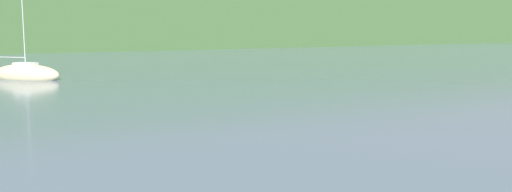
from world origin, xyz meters
The scene contains 1 object.
sailboat_far_1 centered at (-5.21, 80.61, 0.48)m, with size 6.41×6.47×10.04m.
Camera 1 is at (-10.94, 27.53, 4.79)m, focal length 37.78 mm.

